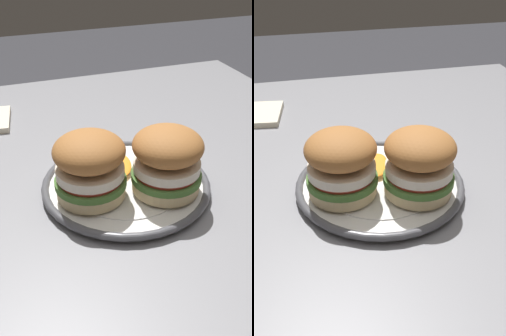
% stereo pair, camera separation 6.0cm
% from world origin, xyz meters
% --- Properties ---
extents(dining_table, '(1.17, 0.96, 0.70)m').
position_xyz_m(dining_table, '(0.00, 0.00, 0.61)').
color(dining_table, gray).
rests_on(dining_table, ground).
extents(dinner_plate, '(0.27, 0.27, 0.02)m').
position_xyz_m(dinner_plate, '(0.05, 0.01, 0.71)').
color(dinner_plate, white).
rests_on(dinner_plate, dining_table).
extents(sandwich_half_left, '(0.12, 0.12, 0.10)m').
position_xyz_m(sandwich_half_left, '(0.01, -0.04, 0.77)').
color(sandwich_half_left, beige).
rests_on(sandwich_half_left, dinner_plate).
extents(sandwich_half_right, '(0.11, 0.11, 0.10)m').
position_xyz_m(sandwich_half_right, '(0.03, 0.07, 0.77)').
color(sandwich_half_right, beige).
rests_on(sandwich_half_right, dinner_plate).
extents(orange_peel_curled, '(0.08, 0.08, 0.01)m').
position_xyz_m(orange_peel_curled, '(0.14, 0.03, 0.73)').
color(orange_peel_curled, orange).
rests_on(orange_peel_curled, dinner_plate).
extents(orange_peel_strip_long, '(0.08, 0.05, 0.01)m').
position_xyz_m(orange_peel_strip_long, '(0.09, 0.01, 0.72)').
color(orange_peel_strip_long, orange).
rests_on(orange_peel_strip_long, dinner_plate).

